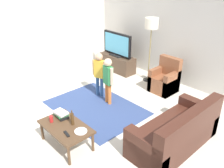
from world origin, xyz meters
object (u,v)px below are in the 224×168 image
tv_stand (117,63)px  tv_remote (67,134)px  child_near_tv (99,71)px  armchair (165,80)px  coffee_table (66,128)px  floor_lamp (152,27)px  plate (81,131)px  tv (117,45)px  bottle (72,119)px  book_stack (61,114)px  child_center (108,77)px  soda_can (51,119)px  couch (178,134)px

tv_stand → tv_remote: (2.16, -3.26, 0.19)m
child_near_tv → armchair: bearing=56.1°
coffee_table → floor_lamp: bearing=103.9°
tv_remote → plate: size_ratio=0.77×
tv → armchair: tv is taller
bottle → coffee_table: bearing=-112.6°
book_stack → bottle: size_ratio=1.03×
child_center → book_stack: child_center is taller
armchair → child_center: bearing=-109.3°
tv_stand → bottle: (1.99, -3.02, 0.30)m
coffee_table → tv_remote: tv_remote is taller
tv → floor_lamp: floor_lamp is taller
tv_stand → child_center: 2.09m
armchair → child_center: child_center is taller
coffee_table → tv_stand: bearing=121.7°
armchair → tv_remote: bearing=-84.4°
tv → child_near_tv: bearing=-58.5°
floor_lamp → soda_can: floor_lamp is taller
book_stack → bottle: bottle is taller
floor_lamp → child_center: floor_lamp is taller
couch → soda_can: 2.30m
tv_stand → child_center: child_center is taller
tv_remote → plate: (0.10, 0.22, -0.00)m
coffee_table → book_stack: (-0.30, 0.10, 0.11)m
floor_lamp → plate: (1.14, -3.19, -1.12)m
plate → soda_can: bearing=-159.9°
plate → tv: bearing=126.8°
tv → child_near_tv: size_ratio=0.97×
armchair → coffee_table: 3.10m
child_center → tv_remote: size_ratio=6.65×
soda_can → plate: (0.60, 0.22, -0.05)m
tv → bottle: bearing=-56.4°
child_center → plate: bearing=-57.3°
armchair → plate: bearing=-82.1°
tv → tv_remote: (2.16, -3.23, -0.42)m
tv_stand → tv: 0.60m
tv_stand → couch: (3.34, -1.70, 0.05)m
tv_stand → plate: 3.79m
floor_lamp → bottle: floor_lamp is taller
armchair → tv_remote: 3.23m
child_center → tv_remote: 1.91m
tv_stand → tv_remote: tv_stand is taller
couch → coffee_table: 2.01m
tv_remote → soda_can: (-0.50, 0.00, 0.05)m
tv → couch: tv is taller
tv_stand → floor_lamp: size_ratio=0.67×
tv → coffee_table: (1.94, -3.11, -0.48)m
tv → floor_lamp: 1.33m
tv_stand → tv: bearing=-90.0°
floor_lamp → book_stack: size_ratio=5.99×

